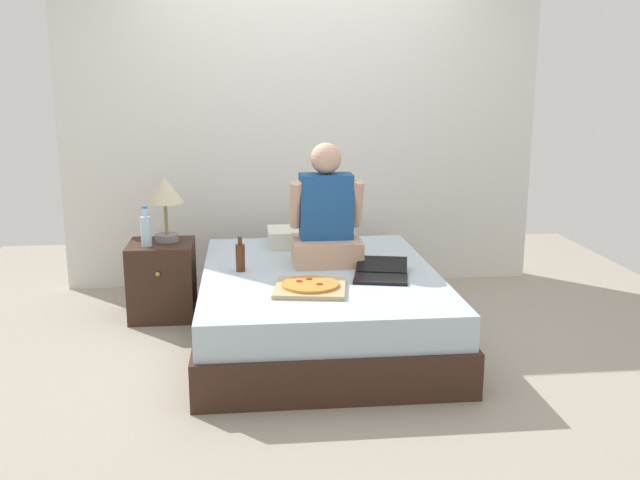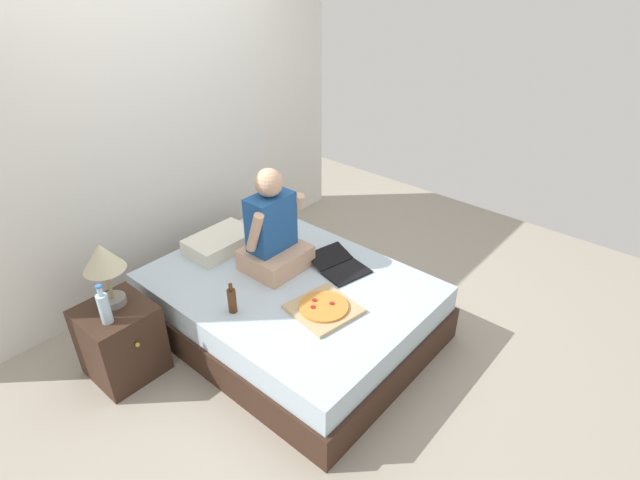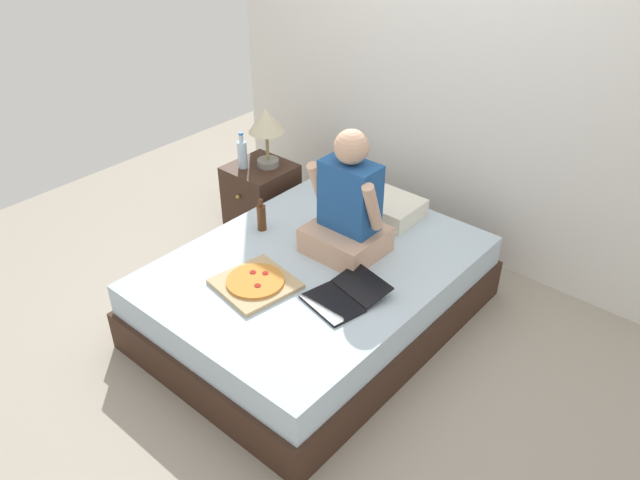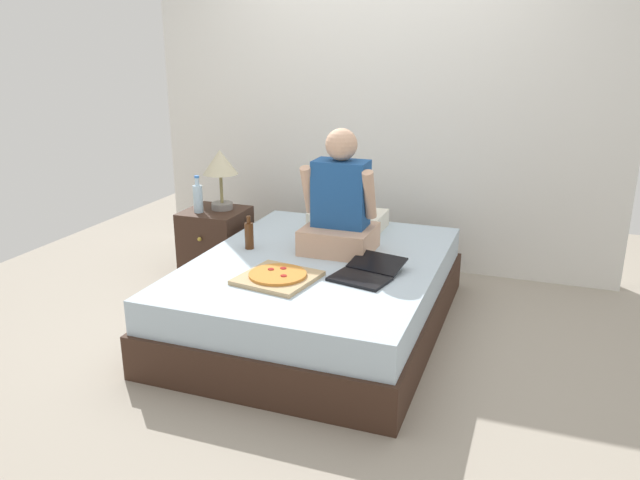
% 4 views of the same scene
% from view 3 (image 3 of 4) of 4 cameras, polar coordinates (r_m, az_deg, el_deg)
% --- Properties ---
extents(ground_plane, '(5.72, 5.72, 0.00)m').
position_cam_3_polar(ground_plane, '(4.00, -0.36, -7.20)').
color(ground_plane, '#9E9384').
extents(wall_back, '(3.72, 0.12, 2.50)m').
position_cam_3_polar(wall_back, '(4.37, 11.72, 14.63)').
color(wall_back, silver).
rests_on(wall_back, ground).
extents(bed, '(1.50, 1.98, 0.45)m').
position_cam_3_polar(bed, '(3.86, -0.37, -4.67)').
color(bed, '#382319').
rests_on(bed, ground).
extents(nightstand_left, '(0.44, 0.47, 0.53)m').
position_cam_3_polar(nightstand_left, '(4.78, -5.37, 3.89)').
color(nightstand_left, '#382319').
rests_on(nightstand_left, ground).
extents(lamp_on_left_nightstand, '(0.26, 0.26, 0.45)m').
position_cam_3_polar(lamp_on_left_nightstand, '(4.53, -4.94, 10.49)').
color(lamp_on_left_nightstand, gray).
rests_on(lamp_on_left_nightstand, nightstand_left).
extents(water_bottle, '(0.07, 0.07, 0.28)m').
position_cam_3_polar(water_bottle, '(4.61, -7.12, 7.85)').
color(water_bottle, silver).
rests_on(water_bottle, nightstand_left).
extents(pillow, '(0.52, 0.34, 0.12)m').
position_cam_3_polar(pillow, '(4.19, 5.66, 3.23)').
color(pillow, silver).
rests_on(pillow, bed).
extents(person_seated, '(0.47, 0.40, 0.78)m').
position_cam_3_polar(person_seated, '(3.67, 2.57, 2.85)').
color(person_seated, tan).
rests_on(person_seated, bed).
extents(laptop, '(0.40, 0.47, 0.07)m').
position_cam_3_polar(laptop, '(3.41, 2.05, -5.24)').
color(laptop, black).
rests_on(laptop, bed).
extents(pizza_box, '(0.46, 0.46, 0.05)m').
position_cam_3_polar(pizza_box, '(3.53, -5.92, -3.92)').
color(pizza_box, tan).
rests_on(pizza_box, bed).
extents(beer_bottle_on_bed, '(0.06, 0.06, 0.22)m').
position_cam_3_polar(beer_bottle_on_bed, '(3.98, -5.37, 2.11)').
color(beer_bottle_on_bed, '#4C2811').
rests_on(beer_bottle_on_bed, bed).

